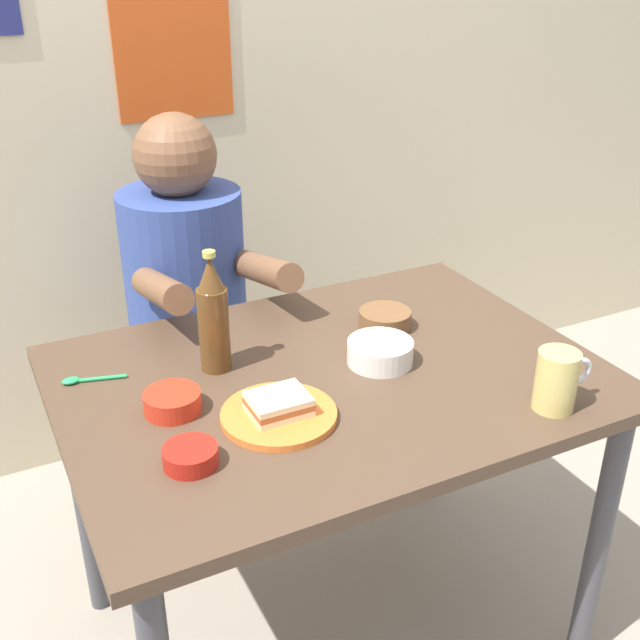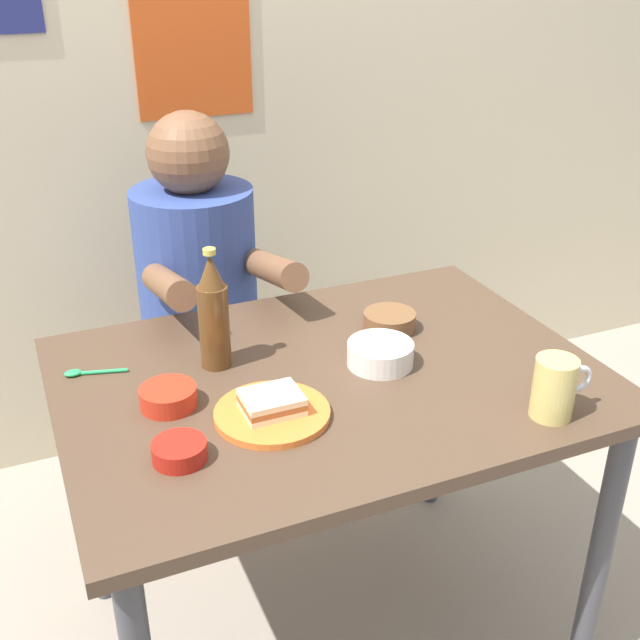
{
  "view_description": "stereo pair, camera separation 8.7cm",
  "coord_description": "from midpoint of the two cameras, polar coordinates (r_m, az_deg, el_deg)",
  "views": [
    {
      "loc": [
        -0.64,
        -1.23,
        1.55
      ],
      "look_at": [
        0.0,
        0.05,
        0.84
      ],
      "focal_mm": 43.45,
      "sensor_mm": 36.0,
      "label": 1
    },
    {
      "loc": [
        -0.56,
        -1.27,
        1.55
      ],
      "look_at": [
        0.0,
        0.05,
        0.84
      ],
      "focal_mm": 43.45,
      "sensor_mm": 36.0,
      "label": 2
    }
  ],
  "objects": [
    {
      "name": "sandwich",
      "position": [
        1.45,
        -4.8,
        -6.2
      ],
      "size": [
        0.11,
        0.09,
        0.04
      ],
      "color": "beige",
      "rests_on": "plate_orange"
    },
    {
      "name": "sauce_bowl_chili",
      "position": [
        1.51,
        -12.46,
        -5.86
      ],
      "size": [
        0.11,
        0.11,
        0.04
      ],
      "color": "red",
      "rests_on": "dining_table"
    },
    {
      "name": "beer_mug",
      "position": [
        1.52,
        15.51,
        -4.31
      ],
      "size": [
        0.13,
        0.08,
        0.12
      ],
      "color": "#D1BC66",
      "rests_on": "dining_table"
    },
    {
      "name": "plate_orange",
      "position": [
        1.47,
        -4.77,
        -7.02
      ],
      "size": [
        0.22,
        0.22,
        0.01
      ],
      "primitive_type": "cylinder",
      "color": "orange",
      "rests_on": "dining_table"
    },
    {
      "name": "dining_table",
      "position": [
        1.66,
        -0.73,
        -6.71
      ],
      "size": [
        1.1,
        0.8,
        0.74
      ],
      "color": "#4C3828",
      "rests_on": "ground"
    },
    {
      "name": "stool",
      "position": [
        2.28,
        -10.24,
        -5.83
      ],
      "size": [
        0.34,
        0.34,
        0.45
      ],
      "color": "#4C4C51",
      "rests_on": "ground"
    },
    {
      "name": "wall_back",
      "position": [
        2.39,
        -12.66,
        19.8
      ],
      "size": [
        4.4,
        0.09,
        2.6
      ],
      "color": "beige",
      "rests_on": "ground"
    },
    {
      "name": "spoon",
      "position": [
        1.66,
        -18.55,
        -4.23
      ],
      "size": [
        0.13,
        0.04,
        0.01
      ],
      "color": "#26A559",
      "rests_on": "dining_table"
    },
    {
      "name": "rice_bowl_white",
      "position": [
        1.63,
        2.94,
        -2.32
      ],
      "size": [
        0.14,
        0.14,
        0.05
      ],
      "color": "silver",
      "rests_on": "dining_table"
    },
    {
      "name": "beer_bottle",
      "position": [
        1.59,
        -9.43,
        0.2
      ],
      "size": [
        0.06,
        0.06,
        0.26
      ],
      "color": "#593819",
      "rests_on": "dining_table"
    },
    {
      "name": "condiment_bowl_brown",
      "position": [
        1.78,
        3.42,
        0.09
      ],
      "size": [
        0.12,
        0.12,
        0.04
      ],
      "color": "brown",
      "rests_on": "dining_table"
    },
    {
      "name": "ground_plane",
      "position": [
        2.08,
        -0.62,
        -21.78
      ],
      "size": [
        6.0,
        6.0,
        0.0
      ],
      "primitive_type": "plane",
      "color": "gray"
    },
    {
      "name": "person_seated",
      "position": [
        2.09,
        -11.06,
        3.75
      ],
      "size": [
        0.33,
        0.56,
        0.72
      ],
      "color": "#33478C",
      "rests_on": "stool"
    },
    {
      "name": "sambal_bowl_red",
      "position": [
        1.36,
        -11.36,
        -9.78
      ],
      "size": [
        0.1,
        0.1,
        0.03
      ],
      "color": "#B21E14",
      "rests_on": "dining_table"
    }
  ]
}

